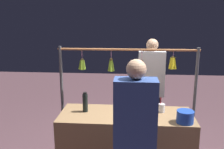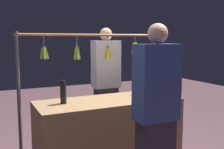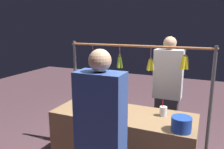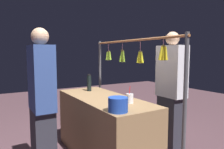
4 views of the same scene
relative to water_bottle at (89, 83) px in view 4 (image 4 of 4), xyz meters
The scene contains 7 objects.
market_counter 0.78m from the water_bottle, behind, with size 1.74×0.68×0.86m, color olive.
display_rack 0.73m from the water_bottle, 142.75° to the right, with size 2.02×0.12×1.68m.
water_bottle is the anchor object (origin of this frame).
blue_bucket 1.29m from the water_bottle, 168.14° to the left, with size 0.20×0.20×0.15m, color #1E43A8.
drink_cup 1.02m from the water_bottle, behind, with size 0.09×0.09×0.21m.
vendor_person 1.27m from the water_bottle, 137.09° to the right, with size 0.42×0.23×1.76m.
customer_person 1.11m from the water_bottle, 126.49° to the left, with size 0.41×0.22×1.73m.
Camera 4 is at (-2.48, 1.36, 1.45)m, focal length 33.64 mm.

